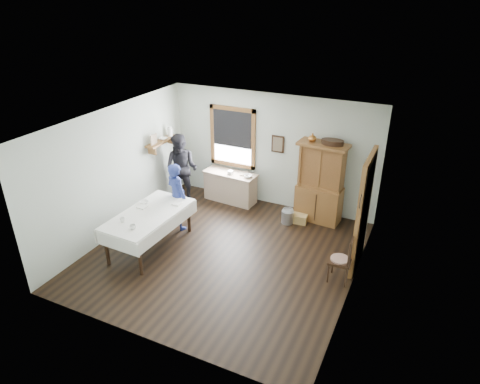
{
  "coord_description": "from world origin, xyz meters",
  "views": [
    {
      "loc": [
        3.33,
        -6.29,
        4.85
      ],
      "look_at": [
        0.21,
        0.3,
        1.3
      ],
      "focal_mm": 32.0,
      "sensor_mm": 36.0,
      "label": 1
    }
  ],
  "objects_px": {
    "wicker_basket": "(300,219)",
    "woman_blue": "(177,199)",
    "spindle_chair": "(340,259)",
    "figure_dark": "(182,171)",
    "dining_table": "(150,230)",
    "work_counter": "(230,187)",
    "china_hutch": "(320,183)",
    "pail": "(288,217)"
  },
  "relations": [
    {
      "from": "woman_blue",
      "to": "figure_dark",
      "type": "xyz_separation_m",
      "value": [
        -0.6,
        1.14,
        0.09
      ]
    },
    {
      "from": "wicker_basket",
      "to": "work_counter",
      "type": "bearing_deg",
      "value": 170.55
    },
    {
      "from": "wicker_basket",
      "to": "woman_blue",
      "type": "distance_m",
      "value": 2.77
    },
    {
      "from": "woman_blue",
      "to": "figure_dark",
      "type": "relative_size",
      "value": 0.89
    },
    {
      "from": "pail",
      "to": "woman_blue",
      "type": "xyz_separation_m",
      "value": [
        -2.1,
        -1.21,
        0.55
      ]
    },
    {
      "from": "wicker_basket",
      "to": "woman_blue",
      "type": "relative_size",
      "value": 0.24
    },
    {
      "from": "china_hutch",
      "to": "woman_blue",
      "type": "bearing_deg",
      "value": -143.68
    },
    {
      "from": "china_hutch",
      "to": "woman_blue",
      "type": "height_order",
      "value": "china_hutch"
    },
    {
      "from": "dining_table",
      "to": "spindle_chair",
      "type": "xyz_separation_m",
      "value": [
        3.72,
        0.55,
        0.07
      ]
    },
    {
      "from": "dining_table",
      "to": "figure_dark",
      "type": "relative_size",
      "value": 1.23
    },
    {
      "from": "china_hutch",
      "to": "spindle_chair",
      "type": "xyz_separation_m",
      "value": [
        0.97,
        -2.0,
        -0.46
      ]
    },
    {
      "from": "figure_dark",
      "to": "woman_blue",
      "type": "bearing_deg",
      "value": -70.05
    },
    {
      "from": "spindle_chair",
      "to": "figure_dark",
      "type": "height_order",
      "value": "figure_dark"
    },
    {
      "from": "work_counter",
      "to": "dining_table",
      "type": "height_order",
      "value": "dining_table"
    },
    {
      "from": "wicker_basket",
      "to": "woman_blue",
      "type": "xyz_separation_m",
      "value": [
        -2.35,
        -1.33,
        0.6
      ]
    },
    {
      "from": "pail",
      "to": "woman_blue",
      "type": "distance_m",
      "value": 2.49
    },
    {
      "from": "dining_table",
      "to": "figure_dark",
      "type": "height_order",
      "value": "figure_dark"
    },
    {
      "from": "work_counter",
      "to": "china_hutch",
      "type": "height_order",
      "value": "china_hutch"
    },
    {
      "from": "wicker_basket",
      "to": "woman_blue",
      "type": "bearing_deg",
      "value": -150.47
    },
    {
      "from": "china_hutch",
      "to": "spindle_chair",
      "type": "relative_size",
      "value": 2.01
    },
    {
      "from": "work_counter",
      "to": "dining_table",
      "type": "bearing_deg",
      "value": -97.67
    },
    {
      "from": "dining_table",
      "to": "wicker_basket",
      "type": "distance_m",
      "value": 3.32
    },
    {
      "from": "dining_table",
      "to": "pail",
      "type": "bearing_deg",
      "value": 44.07
    },
    {
      "from": "figure_dark",
      "to": "spindle_chair",
      "type": "bearing_deg",
      "value": -27.14
    },
    {
      "from": "dining_table",
      "to": "woman_blue",
      "type": "relative_size",
      "value": 1.39
    },
    {
      "from": "china_hutch",
      "to": "wicker_basket",
      "type": "xyz_separation_m",
      "value": [
        -0.32,
        -0.31,
        -0.82
      ]
    },
    {
      "from": "work_counter",
      "to": "figure_dark",
      "type": "distance_m",
      "value": 1.24
    },
    {
      "from": "pail",
      "to": "figure_dark",
      "type": "relative_size",
      "value": 0.19
    },
    {
      "from": "china_hutch",
      "to": "woman_blue",
      "type": "distance_m",
      "value": 3.14
    },
    {
      "from": "pail",
      "to": "figure_dark",
      "type": "xyz_separation_m",
      "value": [
        -2.7,
        -0.07,
        0.64
      ]
    },
    {
      "from": "wicker_basket",
      "to": "figure_dark",
      "type": "height_order",
      "value": "figure_dark"
    },
    {
      "from": "china_hutch",
      "to": "dining_table",
      "type": "height_order",
      "value": "china_hutch"
    },
    {
      "from": "work_counter",
      "to": "figure_dark",
      "type": "height_order",
      "value": "figure_dark"
    },
    {
      "from": "dining_table",
      "to": "pail",
      "type": "relative_size",
      "value": 6.6
    },
    {
      "from": "woman_blue",
      "to": "figure_dark",
      "type": "bearing_deg",
      "value": -40.14
    },
    {
      "from": "work_counter",
      "to": "dining_table",
      "type": "xyz_separation_m",
      "value": [
        -0.54,
        -2.55,
        0.01
      ]
    },
    {
      "from": "pail",
      "to": "figure_dark",
      "type": "bearing_deg",
      "value": -178.48
    },
    {
      "from": "spindle_chair",
      "to": "wicker_basket",
      "type": "relative_size",
      "value": 2.72
    },
    {
      "from": "china_hutch",
      "to": "spindle_chair",
      "type": "bearing_deg",
      "value": -59.47
    },
    {
      "from": "dining_table",
      "to": "wicker_basket",
      "type": "relative_size",
      "value": 5.79
    },
    {
      "from": "dining_table",
      "to": "work_counter",
      "type": "bearing_deg",
      "value": 78.09
    },
    {
      "from": "wicker_basket",
      "to": "figure_dark",
      "type": "xyz_separation_m",
      "value": [
        -2.95,
        -0.19,
        0.69
      ]
    }
  ]
}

